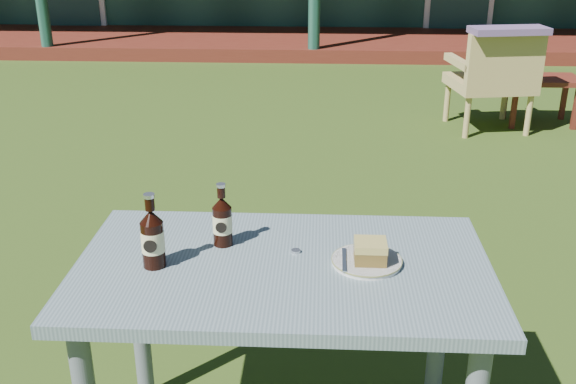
# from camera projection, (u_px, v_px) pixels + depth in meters

# --- Properties ---
(ground) EXTENTS (80.00, 80.00, 0.00)m
(ground) POSITION_uv_depth(u_px,v_px,m) (300.00, 240.00, 3.69)
(ground) COLOR #334916
(cafe_table) EXTENTS (1.20, 0.70, 0.72)m
(cafe_table) POSITION_uv_depth(u_px,v_px,m) (283.00, 294.00, 1.98)
(cafe_table) COLOR slate
(cafe_table) RESTS_ON ground
(plate) EXTENTS (0.20, 0.20, 0.01)m
(plate) POSITION_uv_depth(u_px,v_px,m) (367.00, 261.00, 1.94)
(plate) COLOR silver
(plate) RESTS_ON cafe_table
(cake_slice) EXTENTS (0.09, 0.09, 0.06)m
(cake_slice) POSITION_uv_depth(u_px,v_px,m) (370.00, 251.00, 1.92)
(cake_slice) COLOR brown
(cake_slice) RESTS_ON plate
(fork) EXTENTS (0.01, 0.14, 0.00)m
(fork) POSITION_uv_depth(u_px,v_px,m) (344.00, 260.00, 1.93)
(fork) COLOR silver
(fork) RESTS_ON plate
(cola_bottle_near) EXTENTS (0.06, 0.06, 0.20)m
(cola_bottle_near) POSITION_uv_depth(u_px,v_px,m) (222.00, 221.00, 2.02)
(cola_bottle_near) COLOR black
(cola_bottle_near) RESTS_ON cafe_table
(cola_bottle_far) EXTENTS (0.07, 0.07, 0.22)m
(cola_bottle_far) POSITION_uv_depth(u_px,v_px,m) (153.00, 238.00, 1.90)
(cola_bottle_far) COLOR black
(cola_bottle_far) RESTS_ON cafe_table
(bottle_cap) EXTENTS (0.03, 0.03, 0.01)m
(bottle_cap) POSITION_uv_depth(u_px,v_px,m) (296.00, 251.00, 2.00)
(bottle_cap) COLOR silver
(bottle_cap) RESTS_ON cafe_table
(armchair_left) EXTENTS (0.69, 0.66, 0.82)m
(armchair_left) POSITION_uv_depth(u_px,v_px,m) (494.00, 76.00, 5.37)
(armchair_left) COLOR tan
(armchair_left) RESTS_ON ground
(floral_throw) EXTENTS (0.61, 0.33, 0.05)m
(floral_throw) POSITION_uv_depth(u_px,v_px,m) (509.00, 30.00, 5.07)
(floral_throw) COLOR #664C77
(floral_throw) RESTS_ON armchair_left
(side_table) EXTENTS (0.60, 0.40, 0.40)m
(side_table) POSITION_uv_depth(u_px,v_px,m) (542.00, 84.00, 5.61)
(side_table) COLOR #591F15
(side_table) RESTS_ON ground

